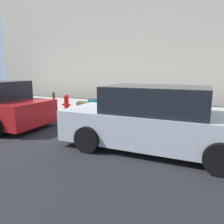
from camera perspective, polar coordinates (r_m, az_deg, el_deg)
The scene contains 14 objects.
ground_plane at distance 8.20m, azimuth -5.01°, elevation -2.86°, with size 40.00×40.00×0.00m, color black.
sidewalk_curb at distance 10.39m, azimuth 1.71°, elevation 0.48°, with size 18.00×5.00×0.14m, color #ADA89E.
building_facade_sidewalk_side at distance 15.39m, azimuth 9.78°, elevation 19.31°, with size 24.00×3.00×8.49m, color #B2A893.
suitcase_olive_0 at distance 7.75m, azimuth 15.53°, elevation -0.40°, with size 0.50×0.26×0.73m.
suitcase_red_1 at distance 7.89m, azimuth 11.55°, elevation -0.67°, with size 0.43×0.20×0.56m.
suitcase_maroon_2 at distance 8.04m, azimuth 7.94°, elevation 0.15°, with size 0.45×0.21×0.69m.
suitcase_black_3 at distance 8.17m, azimuth 4.30°, elevation 0.36°, with size 0.43×0.23×0.85m.
suitcase_navy_4 at distance 8.31m, azimuth 1.09°, elevation 0.77°, with size 0.37×0.28×0.96m.
suitcase_silver_5 at distance 8.48m, azimuth -1.93°, elevation 1.11°, with size 0.41×0.24×0.95m.
suitcase_teal_6 at distance 8.74m, azimuth -4.98°, elevation 1.10°, with size 0.45×0.19×0.70m.
suitcase_olive_7 at distance 9.04m, azimuth -7.96°, elevation 0.94°, with size 0.47×0.23×0.57m.
fire_hydrant at distance 9.47m, azimuth -12.04°, elevation 2.26°, with size 0.39×0.21×0.81m.
bollard_post at distance 9.68m, azimuth -15.18°, elevation 2.44°, with size 0.12×0.12×0.89m, color brown.
parked_car_silver_0 at distance 5.37m, azimuth 11.51°, elevation -2.20°, with size 4.64×1.95×1.58m.
Camera 1 is at (-3.90, 6.94, 1.93)m, focal length 34.33 mm.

